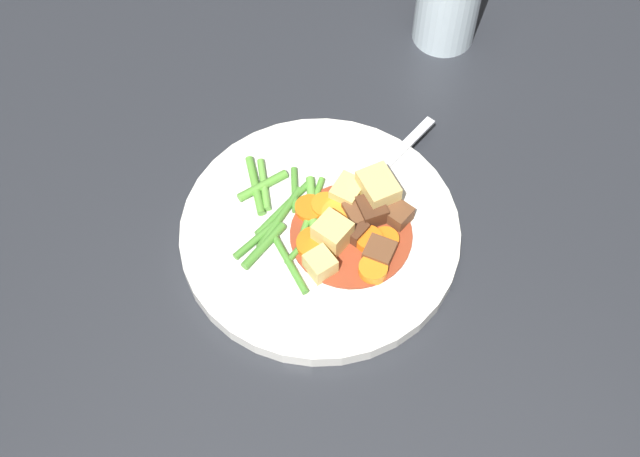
% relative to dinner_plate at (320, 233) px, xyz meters
% --- Properties ---
extents(ground_plane, '(3.00, 3.00, 0.00)m').
position_rel_dinner_plate_xyz_m(ground_plane, '(0.00, 0.00, -0.01)').
color(ground_plane, '#26282D').
extents(dinner_plate, '(0.28, 0.28, 0.02)m').
position_rel_dinner_plate_xyz_m(dinner_plate, '(0.00, 0.00, 0.00)').
color(dinner_plate, white).
rests_on(dinner_plate, ground_plane).
extents(stew_sauce, '(0.12, 0.12, 0.00)m').
position_rel_dinner_plate_xyz_m(stew_sauce, '(0.03, 0.00, 0.01)').
color(stew_sauce, '#93381E').
rests_on(stew_sauce, dinner_plate).
extents(carrot_slice_0, '(0.04, 0.04, 0.01)m').
position_rel_dinner_plate_xyz_m(carrot_slice_0, '(-0.00, -0.02, 0.01)').
color(carrot_slice_0, orange).
rests_on(carrot_slice_0, dinner_plate).
extents(carrot_slice_1, '(0.03, 0.03, 0.01)m').
position_rel_dinner_plate_xyz_m(carrot_slice_1, '(0.07, 0.00, 0.01)').
color(carrot_slice_1, orange).
rests_on(carrot_slice_1, dinner_plate).
extents(carrot_slice_2, '(0.05, 0.05, 0.01)m').
position_rel_dinner_plate_xyz_m(carrot_slice_2, '(0.01, 0.02, 0.01)').
color(carrot_slice_2, orange).
rests_on(carrot_slice_2, dinner_plate).
extents(carrot_slice_3, '(0.04, 0.04, 0.01)m').
position_rel_dinner_plate_xyz_m(carrot_slice_3, '(-0.01, 0.02, 0.01)').
color(carrot_slice_3, orange).
rests_on(carrot_slice_3, dinner_plate).
extents(carrot_slice_4, '(0.04, 0.04, 0.01)m').
position_rel_dinner_plate_xyz_m(carrot_slice_4, '(-0.00, 0.02, 0.01)').
color(carrot_slice_4, orange).
rests_on(carrot_slice_4, dinner_plate).
extents(carrot_slice_5, '(0.04, 0.04, 0.01)m').
position_rel_dinner_plate_xyz_m(carrot_slice_5, '(0.06, -0.04, 0.01)').
color(carrot_slice_5, orange).
rests_on(carrot_slice_5, dinner_plate).
extents(carrot_slice_6, '(0.03, 0.03, 0.01)m').
position_rel_dinner_plate_xyz_m(carrot_slice_6, '(0.05, -0.01, 0.01)').
color(carrot_slice_6, orange).
rests_on(carrot_slice_6, dinner_plate).
extents(potato_chunk_0, '(0.04, 0.04, 0.02)m').
position_rel_dinner_plate_xyz_m(potato_chunk_0, '(0.01, -0.04, 0.02)').
color(potato_chunk_0, '#DBBC6B').
rests_on(potato_chunk_0, dinner_plate).
extents(potato_chunk_1, '(0.05, 0.05, 0.04)m').
position_rel_dinner_plate_xyz_m(potato_chunk_1, '(0.05, 0.05, 0.03)').
color(potato_chunk_1, '#DBBC6B').
rests_on(potato_chunk_1, dinner_plate).
extents(potato_chunk_2, '(0.04, 0.04, 0.03)m').
position_rel_dinner_plate_xyz_m(potato_chunk_2, '(0.02, -0.01, 0.02)').
color(potato_chunk_2, '#DBBC6B').
rests_on(potato_chunk_2, dinner_plate).
extents(potato_chunk_3, '(0.03, 0.04, 0.02)m').
position_rel_dinner_plate_xyz_m(potato_chunk_3, '(0.02, 0.04, 0.02)').
color(potato_chunk_3, '#DBBC6B').
rests_on(potato_chunk_3, dinner_plate).
extents(meat_chunk_0, '(0.03, 0.03, 0.02)m').
position_rel_dinner_plate_xyz_m(meat_chunk_0, '(0.03, 0.02, 0.02)').
color(meat_chunk_0, brown).
rests_on(meat_chunk_0, dinner_plate).
extents(meat_chunk_1, '(0.03, 0.03, 0.02)m').
position_rel_dinner_plate_xyz_m(meat_chunk_1, '(0.03, 0.00, 0.02)').
color(meat_chunk_1, '#4C2B19').
rests_on(meat_chunk_1, dinner_plate).
extents(meat_chunk_2, '(0.04, 0.04, 0.02)m').
position_rel_dinner_plate_xyz_m(meat_chunk_2, '(0.05, 0.03, 0.02)').
color(meat_chunk_2, '#4C2B19').
rests_on(meat_chunk_2, dinner_plate).
extents(meat_chunk_3, '(0.03, 0.03, 0.02)m').
position_rel_dinner_plate_xyz_m(meat_chunk_3, '(0.06, -0.02, 0.02)').
color(meat_chunk_3, brown).
rests_on(meat_chunk_3, dinner_plate).
extents(meat_chunk_4, '(0.03, 0.03, 0.02)m').
position_rel_dinner_plate_xyz_m(meat_chunk_4, '(0.07, 0.03, 0.02)').
color(meat_chunk_4, brown).
rests_on(meat_chunk_4, dinner_plate).
extents(green_bean_0, '(0.03, 0.08, 0.01)m').
position_rel_dinner_plate_xyz_m(green_bean_0, '(-0.04, -0.00, 0.01)').
color(green_bean_0, '#4C8E33').
rests_on(green_bean_0, dinner_plate).
extents(green_bean_1, '(0.02, 0.05, 0.01)m').
position_rel_dinner_plate_xyz_m(green_bean_1, '(-0.04, 0.04, 0.01)').
color(green_bean_1, '#4C8E33').
rests_on(green_bean_1, dinner_plate).
extents(green_bean_2, '(0.04, 0.05, 0.01)m').
position_rel_dinner_plate_xyz_m(green_bean_2, '(-0.07, 0.03, 0.01)').
color(green_bean_2, '#599E38').
rests_on(green_bean_2, dinner_plate).
extents(green_bean_3, '(0.04, 0.08, 0.01)m').
position_rel_dinner_plate_xyz_m(green_bean_3, '(-0.01, -0.01, 0.01)').
color(green_bean_3, '#4C8E33').
rests_on(green_bean_3, dinner_plate).
extents(green_bean_4, '(0.04, 0.07, 0.01)m').
position_rel_dinner_plate_xyz_m(green_bean_4, '(-0.08, 0.03, 0.01)').
color(green_bean_4, '#599E38').
rests_on(green_bean_4, dinner_plate).
extents(green_bean_5, '(0.01, 0.07, 0.01)m').
position_rel_dinner_plate_xyz_m(green_bean_5, '(-0.01, 0.02, 0.01)').
color(green_bean_5, '#599E38').
rests_on(green_bean_5, dinner_plate).
extents(green_bean_6, '(0.04, 0.07, 0.01)m').
position_rel_dinner_plate_xyz_m(green_bean_6, '(-0.04, 0.01, 0.01)').
color(green_bean_6, '#4C8E33').
rests_on(green_bean_6, dinner_plate).
extents(green_bean_7, '(0.03, 0.08, 0.01)m').
position_rel_dinner_plate_xyz_m(green_bean_7, '(-0.01, 0.01, 0.01)').
color(green_bean_7, '#66AD42').
rests_on(green_bean_7, dinner_plate).
extents(green_bean_8, '(0.03, 0.06, 0.01)m').
position_rel_dinner_plate_xyz_m(green_bean_8, '(-0.07, 0.03, 0.01)').
color(green_bean_8, '#66AD42').
rests_on(green_bean_8, dinner_plate).
extents(green_bean_9, '(0.03, 0.05, 0.01)m').
position_rel_dinner_plate_xyz_m(green_bean_9, '(-0.06, -0.03, 0.01)').
color(green_bean_9, '#4C8E33').
rests_on(green_bean_9, dinner_plate).
extents(green_bean_10, '(0.06, 0.07, 0.01)m').
position_rel_dinner_plate_xyz_m(green_bean_10, '(-0.02, -0.04, 0.01)').
color(green_bean_10, '#4C8E33').
rests_on(green_bean_10, dinner_plate).
extents(green_bean_11, '(0.03, 0.06, 0.01)m').
position_rel_dinner_plate_xyz_m(green_bean_11, '(-0.05, -0.03, 0.01)').
color(green_bean_11, '#4C8E33').
rests_on(green_bean_11, dinner_plate).
extents(fork, '(0.09, 0.16, 0.00)m').
position_rel_dinner_plate_xyz_m(fork, '(0.04, 0.08, 0.01)').
color(fork, silver).
rests_on(fork, dinner_plate).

